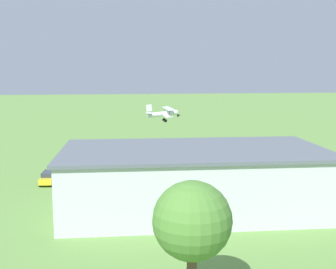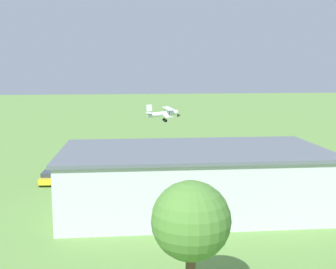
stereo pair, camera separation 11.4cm
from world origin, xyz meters
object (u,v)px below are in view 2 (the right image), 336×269
object	(u,v)px
car_yellow	(49,177)
tree_behind_hangar_left	(191,221)
car_grey	(102,173)
biplane	(164,113)
person_beside_truck	(219,169)
person_crossing_taxiway	(103,166)
person_watching_takeoff	(122,166)
hangar	(193,179)
car_silver	(256,169)
person_at_fence_line	(205,165)

from	to	relation	value
car_yellow	tree_behind_hangar_left	distance (m)	35.43
car_grey	tree_behind_hangar_left	bearing A→B (deg)	100.59
biplane	tree_behind_hangar_left	xyz separation A→B (m)	(5.44, 58.04, -0.87)
car_grey	person_beside_truck	bearing A→B (deg)	-178.38
person_crossing_taxiway	car_grey	bearing A→B (deg)	89.14
person_beside_truck	tree_behind_hangar_left	xyz separation A→B (m)	(10.60, 34.15, 5.01)
person_crossing_taxiway	tree_behind_hangar_left	xyz separation A→B (m)	(-6.23, 38.48, 5.08)
car_yellow	tree_behind_hangar_left	xyz separation A→B (m)	(-13.44, 32.39, 5.01)
biplane	person_watching_takeoff	world-z (taller)	biplane
hangar	tree_behind_hangar_left	size ratio (longest dim) A/B	3.43
tree_behind_hangar_left	hangar	bearing A→B (deg)	-101.46
car_grey	tree_behind_hangar_left	size ratio (longest dim) A/B	0.48
car_yellow	person_watching_takeoff	distance (m)	11.33
biplane	car_silver	xyz separation A→B (m)	(-10.54, 24.67, -5.86)
hangar	person_crossing_taxiway	size ratio (longest dim) A/B	18.38
biplane	person_at_fence_line	distance (m)	21.95
car_silver	person_at_fence_line	distance (m)	7.79
hangar	person_watching_takeoff	bearing A→B (deg)	-68.40
car_yellow	tree_behind_hangar_left	world-z (taller)	tree_behind_hangar_left
car_grey	tree_behind_hangar_left	xyz separation A→B (m)	(-6.30, 33.67, 5.04)
car_yellow	person_at_fence_line	size ratio (longest dim) A/B	3.14
hangar	person_beside_truck	distance (m)	16.57
car_grey	car_yellow	xyz separation A→B (m)	(7.14, 1.28, 0.03)
car_yellow	person_watching_takeoff	size ratio (longest dim) A/B	2.75
car_grey	person_beside_truck	distance (m)	16.90
person_watching_takeoff	car_yellow	bearing A→B (deg)	27.22
car_grey	car_yellow	distance (m)	7.26
hangar	car_silver	size ratio (longest dim) A/B	6.49
person_crossing_taxiway	person_watching_takeoff	xyz separation A→B (m)	(-2.85, 0.91, 0.10)
car_silver	person_at_fence_line	size ratio (longest dim) A/B	2.90
person_crossing_taxiway	person_at_fence_line	distance (m)	15.50
person_watching_takeoff	hangar	bearing A→B (deg)	111.60
person_crossing_taxiway	biplane	bearing A→B (deg)	-120.81
car_silver	person_beside_truck	size ratio (longest dim) A/B	2.60
biplane	person_at_fence_line	xyz separation A→B (m)	(-3.79, 20.78, -5.97)
tree_behind_hangar_left	biplane	bearing A→B (deg)	-95.35
car_silver	tree_behind_hangar_left	distance (m)	37.33
biplane	person_beside_truck	world-z (taller)	biplane
person_at_fence_line	person_watching_takeoff	xyz separation A→B (m)	(12.60, -0.32, 0.12)
biplane	hangar	bearing A→B (deg)	87.73
person_crossing_taxiway	person_beside_truck	size ratio (longest dim) A/B	0.92
car_silver	person_at_fence_line	xyz separation A→B (m)	(6.75, -3.89, -0.11)
person_crossing_taxiway	person_watching_takeoff	world-z (taller)	person_watching_takeoff
person_crossing_taxiway	tree_behind_hangar_left	world-z (taller)	tree_behind_hangar_left
car_silver	person_beside_truck	distance (m)	5.44
hangar	person_crossing_taxiway	bearing A→B (deg)	-62.28
hangar	biplane	bearing A→B (deg)	-92.27
hangar	biplane	size ratio (longest dim) A/B	3.36
biplane	tree_behind_hangar_left	distance (m)	58.30
car_grey	person_crossing_taxiway	bearing A→B (deg)	-90.86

